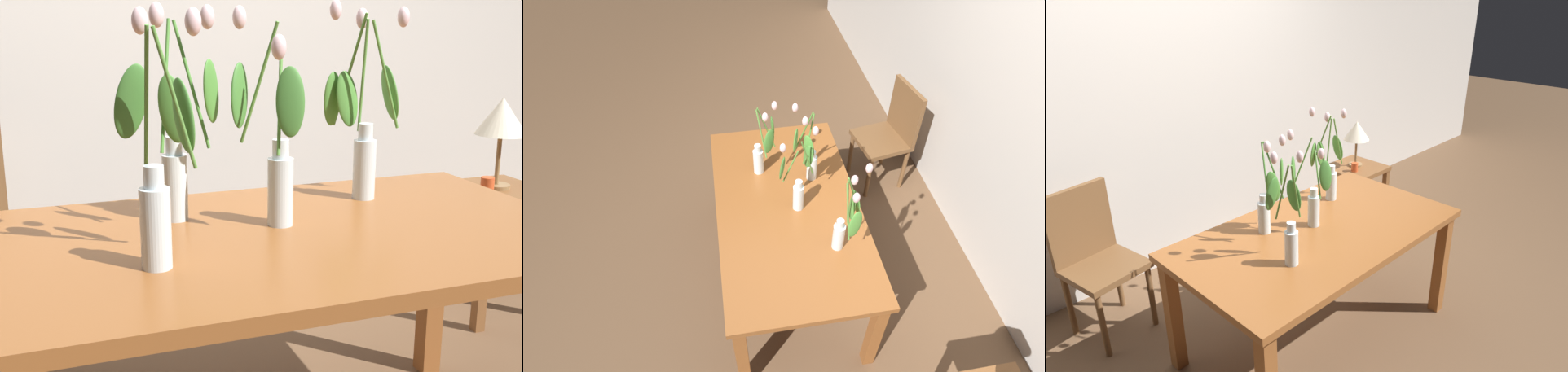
% 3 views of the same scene
% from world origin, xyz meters
% --- Properties ---
extents(ground_plane, '(18.00, 18.00, 0.00)m').
position_xyz_m(ground_plane, '(0.00, 0.00, 0.00)').
color(ground_plane, brown).
extents(room_wall_rear, '(9.00, 0.10, 2.70)m').
position_xyz_m(room_wall_rear, '(0.00, 1.45, 1.35)').
color(room_wall_rear, beige).
rests_on(room_wall_rear, ground).
extents(dining_table, '(1.60, 0.90, 0.74)m').
position_xyz_m(dining_table, '(0.00, 0.00, 0.65)').
color(dining_table, brown).
rests_on(dining_table, ground).
extents(tulip_vase_0, '(0.16, 0.25, 0.57)m').
position_xyz_m(tulip_vase_0, '(0.00, 0.06, 0.93)').
color(tulip_vase_0, silver).
rests_on(tulip_vase_0, dining_table).
extents(tulip_vase_1, '(0.24, 0.18, 0.59)m').
position_xyz_m(tulip_vase_1, '(0.36, 0.26, 0.95)').
color(tulip_vase_1, silver).
rests_on(tulip_vase_1, dining_table).
extents(tulip_vase_2, '(0.20, 0.17, 0.56)m').
position_xyz_m(tulip_vase_2, '(-0.33, -0.11, 0.93)').
color(tulip_vase_2, silver).
rests_on(tulip_vase_2, dining_table).
extents(tulip_vase_3, '(0.20, 0.17, 0.57)m').
position_xyz_m(tulip_vase_3, '(-0.22, 0.17, 0.93)').
color(tulip_vase_3, silver).
rests_on(tulip_vase_3, dining_table).
extents(dining_chair, '(0.46, 0.46, 0.93)m').
position_xyz_m(dining_chair, '(-0.87, 1.03, 0.52)').
color(dining_chair, brown).
rests_on(dining_chair, ground).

